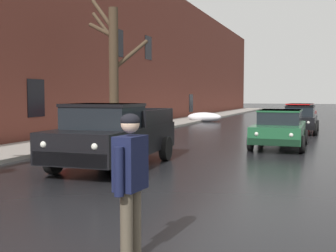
% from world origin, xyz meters
% --- Properties ---
extents(left_sidewalk_slab, '(2.71, 80.00, 0.13)m').
position_xyz_m(left_sidewalk_slab, '(-6.64, 18.00, 0.07)').
color(left_sidewalk_slab, gray).
rests_on(left_sidewalk_slab, ground).
extents(brick_townhouse_facade, '(0.63, 80.00, 10.13)m').
position_xyz_m(brick_townhouse_facade, '(-8.49, 18.00, 5.06)').
color(brick_townhouse_facade, brown).
rests_on(brick_townhouse_facade, ground).
extents(snow_bank_mid_block_left, '(2.59, 1.09, 0.71)m').
position_xyz_m(snow_bank_mid_block_left, '(-5.29, 26.57, 0.35)').
color(snow_bank_mid_block_left, white).
rests_on(snow_bank_mid_block_left, ground).
extents(bare_tree_second_along_sidewalk, '(2.52, 2.12, 6.18)m').
position_xyz_m(bare_tree_second_along_sidewalk, '(-5.11, 12.16, 3.21)').
color(bare_tree_second_along_sidewalk, '#423323').
rests_on(bare_tree_second_along_sidewalk, ground).
extents(pickup_truck_black_approaching_near_lane, '(2.44, 5.00, 1.76)m').
position_xyz_m(pickup_truck_black_approaching_near_lane, '(-2.10, 6.52, 0.88)').
color(pickup_truck_black_approaching_near_lane, black).
rests_on(pickup_truck_black_approaching_near_lane, ground).
extents(sedan_green_parked_kerbside_close, '(1.99, 4.45, 1.42)m').
position_xyz_m(sedan_green_parked_kerbside_close, '(1.71, 12.76, 0.75)').
color(sedan_green_parked_kerbside_close, '#1E5633').
rests_on(sedan_green_parked_kerbside_close, ground).
extents(sedan_black_parked_kerbside_mid, '(1.85, 4.45, 1.42)m').
position_xyz_m(sedan_black_parked_kerbside_mid, '(2.04, 19.63, 0.75)').
color(sedan_black_parked_kerbside_mid, black).
rests_on(sedan_black_parked_kerbside_mid, ground).
extents(sedan_red_parked_far_down_block, '(2.23, 4.27, 1.42)m').
position_xyz_m(sedan_red_parked_far_down_block, '(1.64, 25.78, 0.75)').
color(sedan_red_parked_far_down_block, red).
rests_on(sedan_red_parked_far_down_block, ground).
extents(pedestrian_with_coffee, '(0.36, 0.64, 1.76)m').
position_xyz_m(pedestrian_with_coffee, '(1.24, 0.78, 1.04)').
color(pedestrian_with_coffee, brown).
rests_on(pedestrian_with_coffee, ground).
extents(fire_hydrant, '(0.42, 0.22, 0.71)m').
position_xyz_m(fire_hydrant, '(-4.91, 8.31, 0.36)').
color(fire_hydrant, '#B21E19').
rests_on(fire_hydrant, ground).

